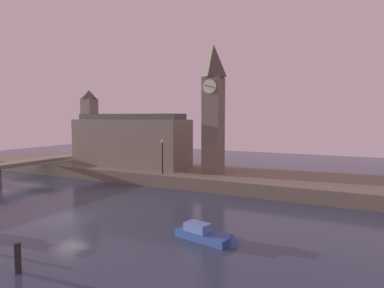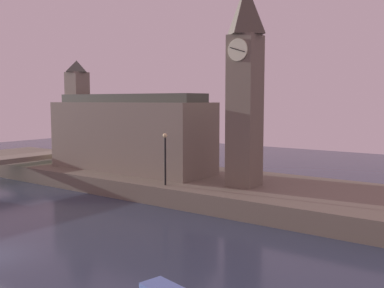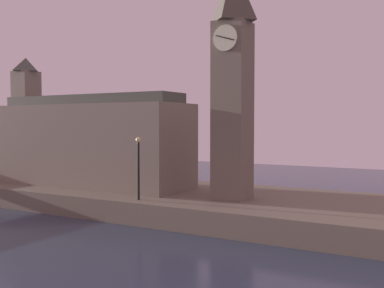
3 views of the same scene
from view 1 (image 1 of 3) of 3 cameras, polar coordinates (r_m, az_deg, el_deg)
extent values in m
plane|color=#2D384C|center=(30.68, -19.99, -11.74)|extent=(120.00, 120.00, 0.00)
cube|color=#6B6051|center=(46.15, -1.54, -5.06)|extent=(70.00, 12.00, 1.50)
cube|color=#6B6051|center=(42.10, 3.58, 3.11)|extent=(2.22, 2.22, 11.82)
cylinder|color=beige|center=(41.17, 2.96, 9.62)|extent=(1.69, 0.12, 1.69)
cube|color=black|center=(41.11, 2.92, 9.63)|extent=(1.31, 0.04, 0.46)
pyramid|color=#4A4339|center=(42.64, 3.64, 13.77)|extent=(2.44, 2.44, 3.95)
cube|color=slate|center=(49.42, -10.26, 0.24)|extent=(17.25, 5.51, 6.60)
cube|color=slate|center=(54.31, -16.76, 2.18)|extent=(1.88, 1.88, 9.78)
pyramid|color=#474C42|center=(54.38, -16.90, 7.99)|extent=(2.07, 2.07, 1.24)
cube|color=#42473D|center=(49.29, -10.32, 4.53)|extent=(16.38, 3.31, 0.80)
cube|color=slate|center=(49.95, -28.94, -3.16)|extent=(2.84, 28.61, 0.50)
cylinder|color=black|center=(41.73, -4.99, -2.40)|extent=(0.16, 0.16, 3.83)
sphere|color=#F2E099|center=(41.53, -5.01, 0.47)|extent=(0.36, 0.36, 0.36)
cylinder|color=#262626|center=(21.65, -27.22, -16.60)|extent=(0.37, 0.37, 1.68)
cube|color=#2D4C93|center=(24.31, 2.00, -15.17)|extent=(4.32, 2.37, 0.52)
cube|color=#5B7AC1|center=(24.33, 0.92, -13.76)|extent=(1.89, 1.41, 0.60)
cone|color=#2D4C93|center=(23.57, 6.69, -15.78)|extent=(1.63, 1.63, 1.02)
camera|label=2|loc=(8.08, 31.36, 2.71)|focal=41.48mm
camera|label=3|loc=(11.56, 7.14, -4.69)|focal=42.63mm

